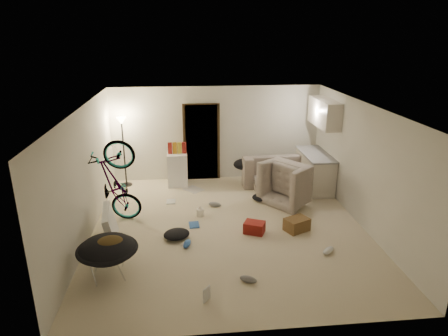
{
  "coord_description": "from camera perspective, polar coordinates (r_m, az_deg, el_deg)",
  "views": [
    {
      "loc": [
        -0.83,
        -7.32,
        3.84
      ],
      "look_at": [
        -0.04,
        0.6,
        1.1
      ],
      "focal_mm": 32.0,
      "sensor_mm": 36.0,
      "label": 1
    }
  ],
  "objects": [
    {
      "name": "door_trim",
      "position": [
        10.65,
        -3.22,
        3.62
      ],
      "size": [
        0.97,
        0.04,
        2.1
      ],
      "primitive_type": "cube",
      "color": "#302110",
      "rests_on": "floor"
    },
    {
      "name": "tv_box",
      "position": [
        7.96,
        -15.89,
        -7.96
      ],
      "size": [
        0.39,
        1.02,
        0.66
      ],
      "primitive_type": "cube",
      "rotation": [
        0.0,
        -0.21,
        0.15
      ],
      "color": "silver",
      "rests_on": "floor"
    },
    {
      "name": "book_white",
      "position": [
        9.55,
        -7.58,
        -4.78
      ],
      "size": [
        0.21,
        0.27,
        0.03
      ],
      "primitive_type": "cube",
      "rotation": [
        0.0,
        0.0,
        -0.01
      ],
      "color": "silver",
      "rests_on": "floor"
    },
    {
      "name": "sofa",
      "position": [
        10.68,
        7.93,
        -0.54
      ],
      "size": [
        2.09,
        0.91,
        0.6
      ],
      "primitive_type": "imported",
      "rotation": [
        0.0,
        0.0,
        3.2
      ],
      "color": "#3D453E",
      "rests_on": "floor"
    },
    {
      "name": "kitchen_uppers",
      "position": [
        10.09,
        14.13,
        7.65
      ],
      "size": [
        0.38,
        1.4,
        0.65
      ],
      "primitive_type": "cube",
      "color": "beige",
      "rests_on": "wall_right"
    },
    {
      "name": "ceiling",
      "position": [
        7.48,
        0.74,
        8.77
      ],
      "size": [
        5.5,
        6.0,
        0.02
      ],
      "primitive_type": "cube",
      "color": "white",
      "rests_on": "wall_back"
    },
    {
      "name": "clothes_lump_a",
      "position": [
        7.95,
        -6.79,
        -9.37
      ],
      "size": [
        0.62,
        0.57,
        0.16
      ],
      "primitive_type": "ellipsoid",
      "rotation": [
        0.0,
        0.0,
        0.31
      ],
      "color": "black",
      "rests_on": "floor"
    },
    {
      "name": "snack_box_1",
      "position": [
        10.27,
        -7.05,
        2.82
      ],
      "size": [
        0.11,
        0.09,
        0.3
      ],
      "primitive_type": "cube",
      "rotation": [
        0.0,
        0.0,
        0.18
      ],
      "color": "#BA7C17",
      "rests_on": "mini_fridge"
    },
    {
      "name": "saucer_chair",
      "position": [
        6.88,
        -16.27,
        -11.71
      ],
      "size": [
        0.99,
        0.99,
        0.7
      ],
      "color": "silver",
      "rests_on": "floor"
    },
    {
      "name": "wall_left",
      "position": [
        8.0,
        -19.35,
        -1.01
      ],
      "size": [
        0.02,
        6.0,
        2.5
      ],
      "primitive_type": "cube",
      "color": "silver",
      "rests_on": "floor"
    },
    {
      "name": "book_blue",
      "position": [
        8.41,
        -4.29,
        -8.09
      ],
      "size": [
        0.22,
        0.29,
        0.03
      ],
      "primitive_type": "cube",
      "rotation": [
        0.0,
        0.0,
        0.06
      ],
      "color": "#305DAE",
      "rests_on": "floor"
    },
    {
      "name": "shoe_3",
      "position": [
        6.68,
        3.5,
        -15.59
      ],
      "size": [
        0.31,
        0.24,
        0.11
      ],
      "primitive_type": "ellipsoid",
      "rotation": [
        0.0,
        0.0,
        -0.49
      ],
      "color": "slate",
      "rests_on": "floor"
    },
    {
      "name": "shoe_4",
      "position": [
        7.65,
        14.67,
        -11.32
      ],
      "size": [
        0.31,
        0.28,
        0.11
      ],
      "primitive_type": "ellipsoid",
      "rotation": [
        0.0,
        0.0,
        0.68
      ],
      "color": "white",
      "rests_on": "floor"
    },
    {
      "name": "sofa_drape",
      "position": [
        10.42,
        2.9,
        0.53
      ],
      "size": [
        0.58,
        0.48,
        0.28
      ],
      "primitive_type": "ellipsoid",
      "rotation": [
        0.0,
        0.0,
        -0.04
      ],
      "color": "black",
      "rests_on": "sofa"
    },
    {
      "name": "book_asset",
      "position": [
        6.26,
        -2.95,
        -18.74
      ],
      "size": [
        0.29,
        0.28,
        0.02
      ],
      "primitive_type": "imported",
      "rotation": [
        0.0,
        0.0,
        0.86
      ],
      "color": "maroon",
      "rests_on": "floor"
    },
    {
      "name": "bicycle",
      "position": [
        8.65,
        -15.09,
        -4.48
      ],
      "size": [
        1.94,
        1.0,
        1.08
      ],
      "primitive_type": "imported",
      "rotation": [
        0.0,
        -0.17,
        1.47
      ],
      "color": "black",
      "rests_on": "floor"
    },
    {
      "name": "drink_case_b",
      "position": [
        8.09,
        4.36,
        -8.46
      ],
      "size": [
        0.48,
        0.43,
        0.23
      ],
      "primitive_type": "cube",
      "rotation": [
        0.0,
        0.0,
        -0.43
      ],
      "color": "maroon",
      "rests_on": "floor"
    },
    {
      "name": "kitchen_counter",
      "position": [
        10.44,
        12.8,
        -0.48
      ],
      "size": [
        0.6,
        1.5,
        0.88
      ],
      "primitive_type": "cube",
      "color": "beige",
      "rests_on": "floor"
    },
    {
      "name": "floor_lamp",
      "position": [
        10.4,
        -14.27,
        4.33
      ],
      "size": [
        0.28,
        0.28,
        1.81
      ],
      "color": "black",
      "rests_on": "floor"
    },
    {
      "name": "snack_box_3",
      "position": [
        10.27,
        -5.71,
        2.86
      ],
      "size": [
        0.12,
        0.1,
        0.3
      ],
      "primitive_type": "cube",
      "rotation": [
        0.0,
        0.0,
        -0.29
      ],
      "color": "maroon",
      "rests_on": "mini_fridge"
    },
    {
      "name": "wall_back",
      "position": [
        10.68,
        -1.11,
        4.98
      ],
      "size": [
        5.5,
        0.02,
        2.5
      ],
      "primitive_type": "cube",
      "color": "silver",
      "rests_on": "floor"
    },
    {
      "name": "armchair",
      "position": [
        9.61,
        9.96,
        -2.5
      ],
      "size": [
        1.46,
        1.48,
        0.73
      ],
      "primitive_type": "imported",
      "rotation": [
        0.0,
        0.0,
        2.23
      ],
      "color": "#3D453E",
      "rests_on": "floor"
    },
    {
      "name": "floor",
      "position": [
        8.31,
        0.67,
        -8.59
      ],
      "size": [
        5.5,
        6.0,
        0.02
      ],
      "primitive_type": "cube",
      "color": "beige",
      "rests_on": "ground"
    },
    {
      "name": "snack_box_0",
      "position": [
        10.28,
        -7.72,
        2.79
      ],
      "size": [
        0.1,
        0.08,
        0.3
      ],
      "primitive_type": "cube",
      "rotation": [
        0.0,
        0.0,
        -0.06
      ],
      "color": "maroon",
      "rests_on": "mini_fridge"
    },
    {
      "name": "mini_fridge",
      "position": [
        10.44,
        -6.66,
        -0.18
      ],
      "size": [
        0.52,
        0.52,
        0.86
      ],
      "primitive_type": "cube",
      "rotation": [
        0.0,
        0.0,
        0.02
      ],
      "color": "white",
      "rests_on": "floor"
    },
    {
      "name": "clothes_lump_b",
      "position": [
        9.6,
        5.48,
        -4.17
      ],
      "size": [
        0.56,
        0.51,
        0.15
      ],
      "primitive_type": "ellipsoid",
      "rotation": [
        0.0,
        0.0,
        0.2
      ],
      "color": "black",
      "rests_on": "floor"
    },
    {
      "name": "drink_case_a",
      "position": [
        8.28,
        10.35,
        -7.93
      ],
      "size": [
        0.56,
        0.5,
        0.26
      ],
      "primitive_type": "cube",
      "rotation": [
        0.0,
        0.0,
        0.45
      ],
      "color": "brown",
      "rests_on": "floor"
    },
    {
      "name": "newspaper",
      "position": [
        10.23,
        -4.39,
        -3.07
      ],
      "size": [
        0.6,
        0.61,
        0.01
      ],
      "primitive_type": "cube",
      "rotation": [
        0.0,
        0.0,
        0.72
      ],
      "color": "beige",
      "rests_on": "floor"
    },
    {
      "name": "doorway",
      "position": [
        10.68,
        -3.23,
        3.67
      ],
      "size": [
        0.85,
        0.1,
        2.04
      ],
      "primitive_type": "cube",
      "color": "black",
      "rests_on": "floor"
    },
    {
      "name": "shoe_2",
      "position": [
        7.66,
        -5.31,
        -10.71
      ],
      "size": [
        0.21,
        0.32,
        0.11
      ],
      "primitive_type": "ellipsoid",
      "rotation": [
        0.0,
        0.0,
        1.25
      ],
      "color": "#305DAE",
      "rests_on": "floor"
    },
    {
      "name": "counter_top",
      "position": [
        10.3,
        12.99,
        1.93
      ],
      "size": [
        0.64,
        1.54,
        0.04
      ],
      "primitive_type": "cube",
      "color": "gray",
      "rests_on": "kitchen_counter"
    },
    {
      "name": "shoe_1",
      "position": [
        9.22,
        -1.32,
        -5.23
      ],
      "size": [
        0.33,
        0.23,
        0.11
      ],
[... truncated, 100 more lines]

